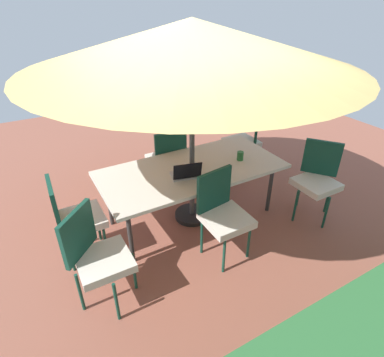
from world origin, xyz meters
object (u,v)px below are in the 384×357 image
at_px(dining_table, 192,171).
at_px(chair_east, 74,216).
at_px(laptop, 186,173).
at_px(patio_umbrella, 192,44).
at_px(chair_northwest, 317,177).
at_px(cup, 240,156).
at_px(chair_north, 223,212).
at_px(chair_south, 168,157).
at_px(chair_southwest, 246,139).
at_px(chair_northeast, 97,254).

relative_size(dining_table, chair_east, 2.24).
bearing_deg(laptop, patio_umbrella, -123.19).
distance_m(chair_northwest, chair_east, 2.88).
bearing_deg(cup, chair_north, 42.48).
bearing_deg(laptop, chair_east, 7.78).
height_order(patio_umbrella, chair_south, patio_umbrella).
height_order(chair_east, laptop, chair_east).
bearing_deg(chair_northwest, laptop, -147.01).
bearing_deg(chair_east, chair_south, -60.55).
relative_size(patio_umbrella, chair_north, 3.46).
bearing_deg(chair_southwest, chair_northwest, 43.51).
height_order(chair_northeast, laptop, chair_northeast).
bearing_deg(cup, chair_northeast, 16.18).
bearing_deg(patio_umbrella, cup, 169.85).
relative_size(chair_south, chair_north, 1.00).
bearing_deg(laptop, chair_north, 116.61).
xyz_separation_m(dining_table, chair_north, (0.04, 0.72, -0.13)).
bearing_deg(patio_umbrella, chair_southwest, -153.39).
height_order(chair_northwest, chair_southwest, same).
relative_size(chair_south, chair_northeast, 1.00).
xyz_separation_m(dining_table, cup, (-0.62, 0.11, 0.10)).
bearing_deg(chair_northwest, chair_southwest, 144.78).
height_order(patio_umbrella, laptop, patio_umbrella).
relative_size(patio_umbrella, chair_northeast, 3.46).
distance_m(chair_north, chair_east, 1.54).
bearing_deg(patio_umbrella, chair_northeast, 26.88).
bearing_deg(chair_east, chair_northwest, -101.16).
height_order(chair_east, cup, chair_east).
bearing_deg(chair_north, patio_umbrella, 79.16).
height_order(chair_north, chair_northeast, same).
distance_m(dining_table, chair_south, 0.71).
distance_m(chair_northwest, laptop, 1.66).
bearing_deg(chair_northwest, cup, -165.13).
height_order(laptop, cup, laptop).
bearing_deg(chair_south, chair_north, 93.18).
distance_m(dining_table, chair_southwest, 1.50).
xyz_separation_m(chair_northwest, cup, (0.76, -0.59, 0.23)).
distance_m(chair_southwest, cup, 1.08).
xyz_separation_m(chair_south, chair_southwest, (-1.33, 0.03, 0.00)).
height_order(dining_table, chair_south, chair_south).
height_order(patio_umbrella, chair_northwest, patio_umbrella).
bearing_deg(chair_northeast, laptop, -20.13).
bearing_deg(chair_northeast, chair_north, -45.67).
bearing_deg(cup, laptop, 2.86).
xyz_separation_m(patio_umbrella, chair_northeast, (1.35, 0.68, -1.54)).
relative_size(chair_northwest, cup, 8.77).
bearing_deg(chair_southwest, chair_northeast, -21.97).
bearing_deg(chair_southwest, dining_table, -22.11).
relative_size(chair_northwest, chair_east, 1.00).
xyz_separation_m(chair_south, laptop, (0.17, 0.85, 0.22)).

